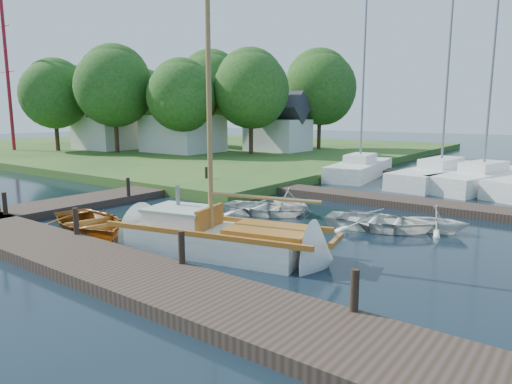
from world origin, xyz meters
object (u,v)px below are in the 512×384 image
Objects in this scene: mooring_post_0 at (5,203)px; marina_boat_1 at (441,173)px; sailboat at (223,241)px; tender_b at (289,199)px; tree_4 at (212,87)px; tender_c at (380,218)px; mooring_post_3 at (355,290)px; tender_a at (263,205)px; mooring_post_2 at (182,247)px; dinghy at (89,219)px; tree_6 at (77,96)px; tender_d at (439,218)px; marina_boat_0 at (360,167)px; tree_5 at (144,98)px; radio_mast at (7,66)px; tree_2 at (182,96)px; house_a at (183,124)px; mooring_post_4 at (128,187)px; marina_boat_2 at (483,177)px; tree_7 at (320,88)px; tree_1 at (115,86)px; tree_0 at (54,94)px; house_c at (278,127)px; tree_3 at (251,89)px; mooring_post_1 at (76,221)px; mooring_post_5 at (206,175)px; house_b at (108,125)px.

mooring_post_0 is 0.08× the size of marina_boat_1.
tender_b is (-1.25, 5.40, 0.22)m from sailboat.
tender_c is at bearing -37.84° from tree_4.
mooring_post_3 is 9.62m from tender_a.
tender_b reaches higher than mooring_post_2.
tender_c is (7.61, 6.07, -0.04)m from dinghy.
tree_6 is at bearing -156.80° from tree_4.
mooring_post_0 is at bearing 120.41° from dinghy.
marina_boat_0 is at bearing 29.83° from tender_d.
radio_mast is at bearing -108.37° from tree_5.
tree_2 is (-17.09, 12.37, 4.91)m from tender_a.
tender_b is at bearing -34.50° from house_a.
mooring_post_2 is at bearing -20.11° from radio_mast.
tender_a is 4.56m from tender_c.
tender_a is 24.01m from house_a.
tree_5 reaches higher than mooring_post_4.
mooring_post_2 is 7.46m from tender_c.
tree_5 reaches higher than tree_2.
marina_boat_2 is (-1.32, 18.46, -0.12)m from mooring_post_3.
marina_boat_0 reaches higher than tree_7.
tree_0 is at bearing -161.56° from tree_1.
house_c is at bearing 28.95° from tender_c.
tree_4 reaches higher than mooring_post_2.
sailboat is at bearing 141.63° from tender_c.
tree_3 is (-10.01, 21.98, 5.40)m from dinghy.
mooring_post_1 is 0.09× the size of tree_6.
tree_0 is (-23.00, 10.05, 4.83)m from mooring_post_4.
tree_3 is 16.13m from tree_5.
tree_5 is (-33.62, 17.91, 5.05)m from tender_c.
tree_1 is at bearing 144.67° from mooring_post_4.
dinghy is 0.34× the size of marina_boat_2.
tree_7 is at bearing 63.43° from tree_2.
mooring_post_1 is 0.08× the size of sailboat.
tender_d is 29.48m from tree_7.
tree_3 is at bearing 123.92° from mooring_post_2.
tree_4 is (-4.00, 8.00, 1.12)m from tree_2.
mooring_post_5 is 7.37m from tender_b.
house_b is 14.89m from tree_3.
mooring_post_4 is 30.87m from tree_5.
marina_boat_0 is (-8.30, 18.76, -0.13)m from mooring_post_3.
tree_0 reaches higher than mooring_post_5.
tree_0 is (-32.39, -4.08, 4.97)m from marina_boat_1.
mooring_post_4 reaches higher than tender_d.
mooring_post_3 is 13.93m from mooring_post_4.
house_b is at bearing -165.96° from house_a.
tree_5 reaches higher than mooring_post_1.
tree_0 reaches higher than dinghy.
mooring_post_1 is at bearing -68.20° from mooring_post_5.
tender_a is at bearing 135.94° from mooring_post_3.
tree_7 reaches higher than mooring_post_5.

